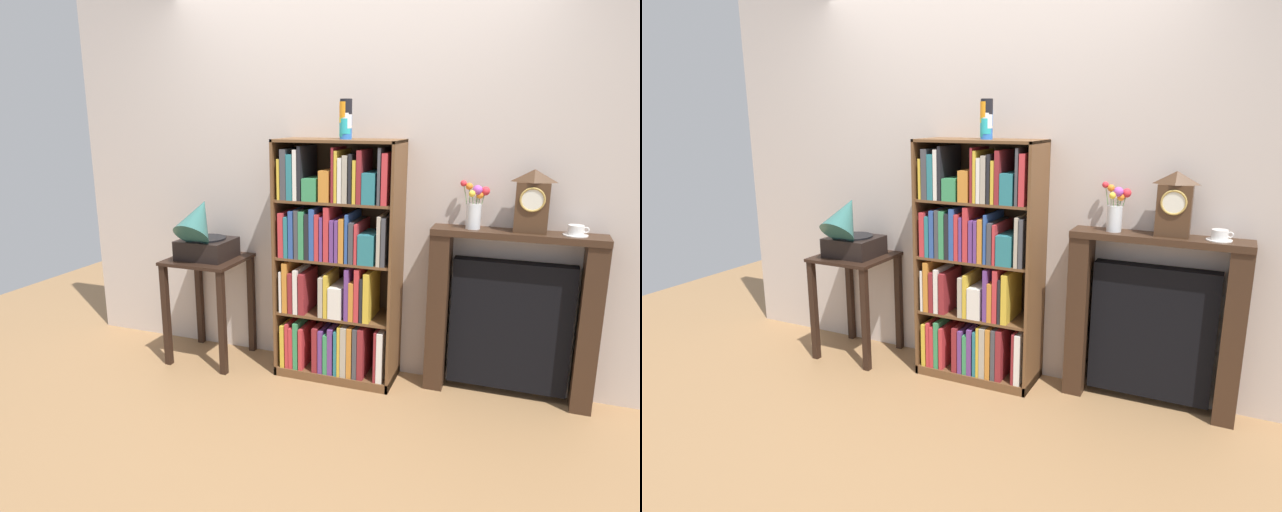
% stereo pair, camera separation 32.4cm
% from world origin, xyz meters
% --- Properties ---
extents(ground_plane, '(7.36, 6.40, 0.02)m').
position_xyz_m(ground_plane, '(0.00, 0.00, -0.01)').
color(ground_plane, '#997047').
extents(wall_back, '(4.36, 0.08, 2.60)m').
position_xyz_m(wall_back, '(0.07, 0.31, 1.30)').
color(wall_back, beige).
rests_on(wall_back, ground).
extents(bookshelf, '(0.79, 0.36, 1.58)m').
position_xyz_m(bookshelf, '(-0.01, 0.08, 0.74)').
color(bookshelf, brown).
rests_on(bookshelf, ground).
extents(cup_stack, '(0.08, 0.08, 0.24)m').
position_xyz_m(cup_stack, '(0.05, 0.07, 1.70)').
color(cup_stack, blue).
rests_on(cup_stack, bookshelf).
extents(side_table_left, '(0.51, 0.49, 0.75)m').
position_xyz_m(side_table_left, '(-0.95, 0.03, 0.55)').
color(side_table_left, black).
rests_on(side_table_left, ground).
extents(gramophone, '(0.35, 0.44, 0.48)m').
position_xyz_m(gramophone, '(-0.95, -0.02, 0.94)').
color(gramophone, black).
rests_on(gramophone, side_table_left).
extents(fireplace_mantel, '(0.99, 0.21, 1.06)m').
position_xyz_m(fireplace_mantel, '(1.09, 0.19, 0.52)').
color(fireplace_mantel, '#382316').
rests_on(fireplace_mantel, ground).
extents(mantel_clock, '(0.18, 0.11, 0.37)m').
position_xyz_m(mantel_clock, '(1.15, 0.17, 1.24)').
color(mantel_clock, '#472D1C').
rests_on(mantel_clock, fireplace_mantel).
extents(flower_vase, '(0.18, 0.13, 0.28)m').
position_xyz_m(flower_vase, '(0.83, 0.17, 1.19)').
color(flower_vase, silver).
rests_on(flower_vase, fireplace_mantel).
extents(teacup_with_saucer, '(0.14, 0.14, 0.06)m').
position_xyz_m(teacup_with_saucer, '(1.40, 0.17, 1.08)').
color(teacup_with_saucer, white).
rests_on(teacup_with_saucer, fireplace_mantel).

